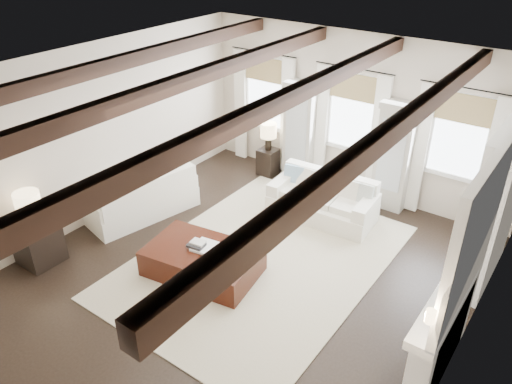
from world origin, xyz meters
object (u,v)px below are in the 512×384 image
Objects in this scene: sofa_left at (143,199)px; side_table_back at (268,162)px; ottoman at (203,261)px; side_table_front at (39,246)px; sofa_back at (324,200)px.

side_table_back is at bearing 71.46° from sofa_left.
side_table_back is (-1.14, 3.48, 0.06)m from ottoman.
side_table_front is 1.04× the size of side_table_back.
sofa_left is 3.77× the size of side_table_back.
side_table_front is at bearing -160.04° from ottoman.
ottoman is at bearing -71.80° from side_table_back.
sofa_back is 3.41m from sofa_left.
side_table_front reaches higher than side_table_back.
side_table_front is at bearing -128.02° from sofa_back.
sofa_back is 3.30× the size of side_table_front.
sofa_back is at bearing 35.04° from sofa_left.
sofa_back is 3.43× the size of side_table_back.
ottoman is at bearing 29.00° from side_table_front.
ottoman is (2.08, -0.68, -0.13)m from sofa_left.
side_table_back is at bearing 155.46° from sofa_back.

